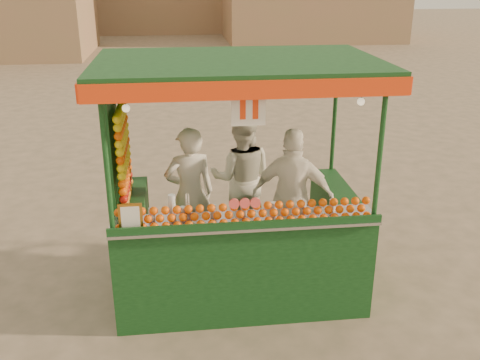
{
  "coord_description": "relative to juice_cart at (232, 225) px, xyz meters",
  "views": [
    {
      "loc": [
        -0.29,
        -5.53,
        3.58
      ],
      "look_at": [
        0.37,
        0.0,
        1.39
      ],
      "focal_mm": 40.4,
      "sensor_mm": 36.0,
      "label": 1
    }
  ],
  "objects": [
    {
      "name": "vendor_middle",
      "position": [
        0.2,
        0.77,
        0.26
      ],
      "size": [
        0.89,
        0.74,
        1.65
      ],
      "rotation": [
        0.0,
        0.0,
        2.99
      ],
      "color": "silver",
      "rests_on": "ground"
    },
    {
      "name": "vendor_right",
      "position": [
        0.71,
        0.13,
        0.25
      ],
      "size": [
        1.03,
        0.68,
        1.63
      ],
      "rotation": [
        0.0,
        0.0,
        2.82
      ],
      "color": "white",
      "rests_on": "ground"
    },
    {
      "name": "vendor_left",
      "position": [
        -0.46,
        0.38,
        0.24
      ],
      "size": [
        0.65,
        0.48,
        1.61
      ],
      "rotation": [
        0.0,
        0.0,
        3.32
      ],
      "color": "silver",
      "rests_on": "ground"
    },
    {
      "name": "ground",
      "position": [
        -0.28,
        0.07,
        -0.88
      ],
      "size": [
        90.0,
        90.0,
        0.0
      ],
      "primitive_type": "plane",
      "color": "brown",
      "rests_on": "ground"
    },
    {
      "name": "juice_cart",
      "position": [
        0.0,
        0.0,
        0.0
      ],
      "size": [
        2.98,
        1.93,
        2.71
      ],
      "color": "#0E3514",
      "rests_on": "ground"
    }
  ]
}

